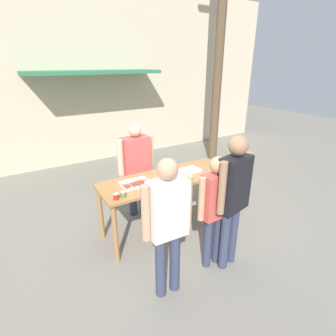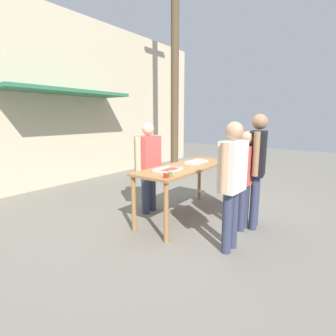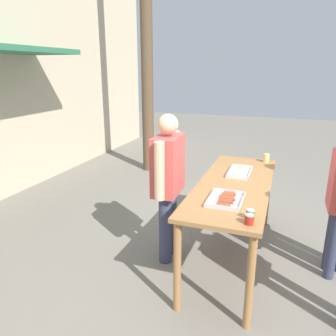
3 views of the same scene
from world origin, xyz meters
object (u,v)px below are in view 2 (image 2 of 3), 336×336
at_px(person_server_behind_table, 148,161).
at_px(person_customer_waiting_in_line, 245,172).
at_px(food_tray_sausages, 168,170).
at_px(utility_pole, 175,63).
at_px(food_tray_buns, 196,162).
at_px(person_customer_with_cup, 257,161).
at_px(condiment_jar_mustard, 166,175).
at_px(person_customer_holding_hotdog, 232,176).
at_px(beer_cup, 223,157).
at_px(condiment_jar_ketchup, 170,174).

distance_m(person_server_behind_table, person_customer_waiting_in_line, 1.77).
height_order(food_tray_sausages, utility_pole, utility_pole).
relative_size(food_tray_buns, person_customer_with_cup, 0.25).
bearing_deg(condiment_jar_mustard, person_customer_holding_hotdog, -73.51).
height_order(food_tray_sausages, food_tray_buns, food_tray_buns).
bearing_deg(condiment_jar_mustard, utility_pole, 33.40).
distance_m(condiment_jar_mustard, beer_cup, 1.92).
bearing_deg(person_customer_waiting_in_line, food_tray_sausages, -59.17).
relative_size(condiment_jar_mustard, person_customer_with_cup, 0.04).
distance_m(food_tray_buns, person_customer_holding_hotdog, 1.55).
bearing_deg(person_server_behind_table, food_tray_sausages, -118.32).
bearing_deg(food_tray_sausages, food_tray_buns, 0.15).
relative_size(food_tray_buns, beer_cup, 4.12).
relative_size(person_server_behind_table, utility_pole, 0.26).
bearing_deg(utility_pole, condiment_jar_mustard, -146.60).
relative_size(person_server_behind_table, person_customer_with_cup, 0.92).
relative_size(condiment_jar_mustard, person_customer_waiting_in_line, 0.05).
height_order(food_tray_buns, condiment_jar_mustard, condiment_jar_mustard).
xyz_separation_m(food_tray_sausages, beer_cup, (1.52, -0.26, 0.04)).
xyz_separation_m(person_customer_holding_hotdog, utility_pole, (3.62, 3.44, 2.34)).
distance_m(food_tray_buns, utility_pole, 4.21).
xyz_separation_m(condiment_jar_mustard, utility_pole, (3.88, 2.56, 2.40)).
distance_m(person_customer_waiting_in_line, utility_pole, 5.02).
relative_size(condiment_jar_mustard, person_customer_holding_hotdog, 0.05).
bearing_deg(utility_pole, food_tray_buns, -138.29).
bearing_deg(utility_pole, food_tray_sausages, -146.54).
bearing_deg(person_customer_waiting_in_line, beer_cup, -139.06).
height_order(food_tray_sausages, person_customer_waiting_in_line, person_customer_waiting_in_line).
bearing_deg(person_server_behind_table, utility_pole, 24.40).
bearing_deg(utility_pole, beer_cup, -127.41).
relative_size(condiment_jar_mustard, condiment_jar_ketchup, 1.00).
bearing_deg(food_tray_sausages, condiment_jar_mustard, -147.13).
bearing_deg(food_tray_sausages, condiment_jar_ketchup, -139.55).
bearing_deg(food_tray_sausages, person_customer_holding_hotdog, -97.09).
height_order(food_tray_sausages, condiment_jar_mustard, condiment_jar_mustard).
distance_m(food_tray_sausages, condiment_jar_mustard, 0.48).
bearing_deg(food_tray_buns, person_customer_with_cup, -94.62).
bearing_deg(person_customer_holding_hotdog, food_tray_buns, -130.09).
relative_size(person_customer_with_cup, person_customer_waiting_in_line, 1.16).
height_order(person_customer_holding_hotdog, person_customer_waiting_in_line, person_customer_holding_hotdog).
height_order(food_tray_sausages, beer_cup, beer_cup).
height_order(food_tray_sausages, person_customer_with_cup, person_customer_with_cup).
bearing_deg(person_server_behind_table, person_customer_holding_hotdog, -107.19).
xyz_separation_m(condiment_jar_ketchup, person_customer_waiting_in_line, (0.93, -0.78, -0.03)).
distance_m(condiment_jar_ketchup, person_customer_waiting_in_line, 1.21).
height_order(condiment_jar_ketchup, person_customer_waiting_in_line, person_customer_waiting_in_line).
relative_size(food_tray_sausages, condiment_jar_mustard, 5.13).
xyz_separation_m(condiment_jar_mustard, person_server_behind_table, (0.74, 0.97, 0.01)).
relative_size(person_customer_holding_hotdog, person_customer_waiting_in_line, 1.10).
bearing_deg(utility_pole, person_customer_with_cup, -127.69).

